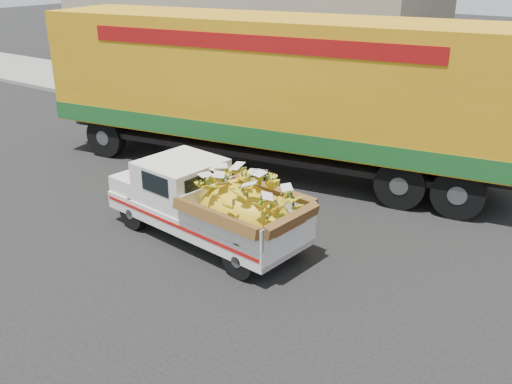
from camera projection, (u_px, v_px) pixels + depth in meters
The scene contains 6 objects.
ground at pixel (117, 222), 11.83m from camera, with size 100.00×100.00×0.00m, color black.
curb at pixel (293, 138), 17.03m from camera, with size 60.00×0.25×0.15m, color gray.
sidewalk at pixel (327, 122), 18.61m from camera, with size 60.00×4.00×0.14m, color gray.
building_left at pixel (239, 16), 26.40m from camera, with size 18.00×6.00×5.00m, color gray.
pickup_truck at pixel (217, 206), 10.65m from camera, with size 4.28×1.94×1.46m.
semi_trailer at pixel (274, 88), 13.93m from camera, with size 12.07×4.45×3.80m.
Camera 1 is at (8.54, -7.05, 5.11)m, focal length 40.00 mm.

